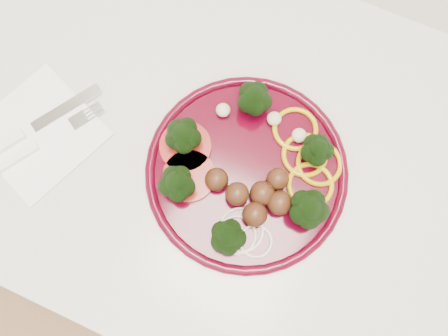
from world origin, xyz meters
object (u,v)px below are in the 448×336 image
at_px(knife, 20,135).
at_px(plate, 247,172).
at_px(napkin, 39,133).
at_px(fork, 27,152).

bearing_deg(knife, plate, -44.13).
height_order(napkin, knife, knife).
relative_size(knife, fork, 1.13).
bearing_deg(napkin, fork, -88.33).
bearing_deg(fork, knife, 83.00).
bearing_deg(plate, napkin, -167.47).
bearing_deg(plate, fork, -161.82).
distance_m(knife, fork, 0.03).
xyz_separation_m(knife, fork, (0.02, -0.02, -0.00)).
distance_m(plate, fork, 0.31).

